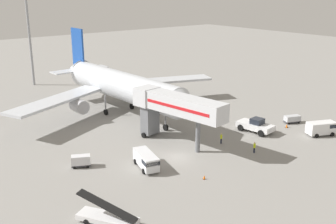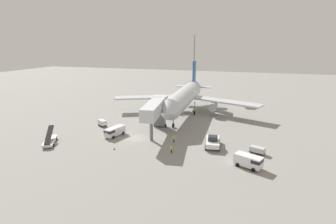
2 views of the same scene
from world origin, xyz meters
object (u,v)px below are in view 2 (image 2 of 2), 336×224
(airplane_at_gate, at_px, (185,97))
(jet_bridge, at_px, (156,109))
(baggage_cart_rear_right, at_px, (102,123))
(ground_crew_worker_foreground, at_px, (174,139))
(belt_loader_truck, at_px, (50,140))
(service_van_near_center, at_px, (115,131))
(pushback_tug, at_px, (213,142))
(safety_cone_alpha, at_px, (242,152))
(service_van_rear_left, at_px, (249,161))
(ground_crew_worker_midground, at_px, (171,149))
(safety_cone_bravo, at_px, (114,148))
(baggage_cart_mid_left, at_px, (257,150))
(apron_light_mast, at_px, (194,52))

(airplane_at_gate, height_order, jet_bridge, airplane_at_gate)
(baggage_cart_rear_right, xyz_separation_m, ground_crew_worker_foreground, (20.52, -5.62, -0.01))
(belt_loader_truck, relative_size, baggage_cart_rear_right, 2.36)
(baggage_cart_rear_right, bearing_deg, service_van_near_center, -40.87)
(pushback_tug, height_order, safety_cone_alpha, pushback_tug)
(service_van_rear_left, height_order, ground_crew_worker_midground, service_van_rear_left)
(service_van_rear_left, relative_size, safety_cone_bravo, 9.33)
(jet_bridge, relative_size, baggage_cart_mid_left, 5.42)
(service_van_near_center, bearing_deg, baggage_cart_rear_right, 139.13)
(baggage_cart_rear_right, height_order, safety_cone_bravo, baggage_cart_rear_right)
(service_van_rear_left, relative_size, ground_crew_worker_midground, 3.00)
(baggage_cart_mid_left, bearing_deg, service_van_near_center, 178.54)
(pushback_tug, xyz_separation_m, belt_loader_truck, (-32.77, -8.49, -0.34))
(pushback_tug, xyz_separation_m, safety_cone_alpha, (5.82, -1.93, -0.78))
(airplane_at_gate, height_order, pushback_tug, airplane_at_gate)
(service_van_rear_left, bearing_deg, apron_light_mast, 110.19)
(jet_bridge, relative_size, safety_cone_alpha, 25.05)
(baggage_cart_mid_left, distance_m, ground_crew_worker_foreground, 16.79)
(safety_cone_alpha, xyz_separation_m, apron_light_mast, (-21.75, 57.29, 16.68))
(service_van_near_center, height_order, safety_cone_alpha, service_van_near_center)
(jet_bridge, relative_size, ground_crew_worker_midground, 9.88)
(pushback_tug, bearing_deg, baggage_cart_rear_right, 169.20)
(airplane_at_gate, distance_m, pushback_tug, 25.97)
(service_van_near_center, bearing_deg, service_van_rear_left, -14.09)
(jet_bridge, bearing_deg, baggage_cart_mid_left, -13.94)
(safety_cone_alpha, bearing_deg, apron_light_mast, 110.79)
(airplane_at_gate, relative_size, ground_crew_worker_foreground, 27.02)
(safety_cone_bravo, bearing_deg, baggage_cart_mid_left, 13.16)
(airplane_at_gate, height_order, service_van_near_center, airplane_at_gate)
(service_van_rear_left, height_order, apron_light_mast, apron_light_mast)
(baggage_cart_rear_right, relative_size, ground_crew_worker_foreground, 1.68)
(pushback_tug, distance_m, baggage_cart_rear_right, 29.17)
(jet_bridge, height_order, ground_crew_worker_foreground, jet_bridge)
(service_van_near_center, distance_m, baggage_cart_mid_left, 30.74)
(pushback_tug, xyz_separation_m, service_van_near_center, (-22.09, -0.21, 0.07))
(service_van_near_center, height_order, apron_light_mast, apron_light_mast)
(ground_crew_worker_foreground, xyz_separation_m, safety_cone_bravo, (-10.24, -7.15, -0.60))
(airplane_at_gate, xyz_separation_m, pushback_tug, (11.61, -22.85, -4.21))
(service_van_rear_left, xyz_separation_m, ground_crew_worker_midground, (-14.24, 1.88, -0.35))
(airplane_at_gate, height_order, service_van_rear_left, airplane_at_gate)
(airplane_at_gate, distance_m, belt_loader_truck, 38.08)
(pushback_tug, distance_m, safety_cone_bravo, 19.79)
(jet_bridge, distance_m, service_van_near_center, 10.64)
(baggage_cart_rear_right, bearing_deg, baggage_cart_mid_left, -9.83)
(ground_crew_worker_foreground, xyz_separation_m, apron_light_mast, (-7.80, 55.51, 16.14))
(belt_loader_truck, bearing_deg, pushback_tug, 14.52)
(apron_light_mast, bearing_deg, ground_crew_worker_foreground, -82.00)
(pushback_tug, xyz_separation_m, service_van_rear_left, (7.20, -7.56, 0.13))
(pushback_tug, relative_size, safety_cone_alpha, 9.59)
(pushback_tug, xyz_separation_m, baggage_cart_rear_right, (-28.65, 5.47, -0.23))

